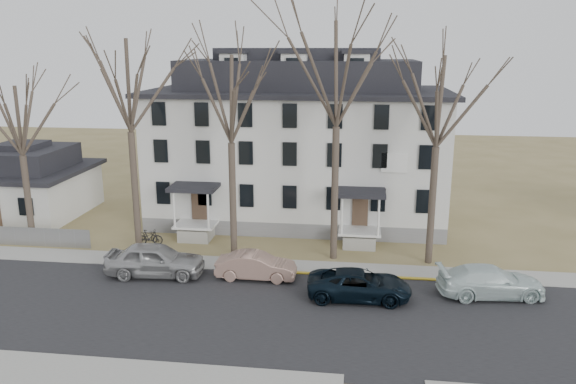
# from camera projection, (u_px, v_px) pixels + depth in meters

# --- Properties ---
(ground) EXTENTS (120.00, 120.00, 0.00)m
(ground) POSITION_uv_depth(u_px,v_px,m) (299.00, 340.00, 23.93)
(ground) COLOR olive
(ground) RESTS_ON ground
(main_road) EXTENTS (120.00, 10.00, 0.04)m
(main_road) POSITION_uv_depth(u_px,v_px,m) (303.00, 318.00, 25.85)
(main_road) COLOR #27272A
(main_road) RESTS_ON ground
(far_sidewalk) EXTENTS (120.00, 2.00, 0.08)m
(far_sidewalk) POSITION_uv_depth(u_px,v_px,m) (314.00, 269.00, 31.62)
(far_sidewalk) COLOR #A09F97
(far_sidewalk) RESTS_ON ground
(yellow_curb) EXTENTS (14.00, 0.25, 0.06)m
(yellow_curb) POSITION_uv_depth(u_px,v_px,m) (405.00, 279.00, 30.14)
(yellow_curb) COLOR gold
(yellow_curb) RESTS_ON ground
(boarding_house) EXTENTS (20.80, 12.36, 12.05)m
(boarding_house) POSITION_uv_depth(u_px,v_px,m) (298.00, 144.00, 40.07)
(boarding_house) COLOR slate
(boarding_house) RESTS_ON ground
(small_house) EXTENTS (8.70, 8.70, 5.00)m
(small_house) POSITION_uv_depth(u_px,v_px,m) (26.00, 185.00, 41.42)
(small_house) COLOR silver
(small_house) RESTS_ON ground
(tree_far_left) EXTENTS (8.40, 8.40, 13.72)m
(tree_far_left) POSITION_uv_depth(u_px,v_px,m) (127.00, 79.00, 32.09)
(tree_far_left) COLOR #473B31
(tree_far_left) RESTS_ON ground
(tree_mid_left) EXTENTS (7.80, 7.80, 12.74)m
(tree_mid_left) POSITION_uv_depth(u_px,v_px,m) (230.00, 93.00, 31.55)
(tree_mid_left) COLOR #473B31
(tree_mid_left) RESTS_ON ground
(tree_center) EXTENTS (9.00, 9.00, 14.70)m
(tree_center) POSITION_uv_depth(u_px,v_px,m) (337.00, 66.00, 30.44)
(tree_center) COLOR #473B31
(tree_center) RESTS_ON ground
(tree_mid_right) EXTENTS (7.80, 7.80, 12.74)m
(tree_mid_right) POSITION_uv_depth(u_px,v_px,m) (439.00, 95.00, 30.14)
(tree_mid_right) COLOR #473B31
(tree_mid_right) RESTS_ON ground
(tree_bungalow) EXTENTS (6.60, 6.60, 10.78)m
(tree_bungalow) POSITION_uv_depth(u_px,v_px,m) (18.00, 116.00, 33.51)
(tree_bungalow) COLOR #473B31
(tree_bungalow) RESTS_ON ground
(car_silver) EXTENTS (5.45, 2.50, 1.81)m
(car_silver) POSITION_uv_depth(u_px,v_px,m) (155.00, 260.00, 30.39)
(car_silver) COLOR #A3A3A3
(car_silver) RESTS_ON ground
(car_tan) EXTENTS (4.28, 1.50, 1.41)m
(car_tan) POSITION_uv_depth(u_px,v_px,m) (256.00, 267.00, 30.05)
(car_tan) COLOR #9C7869
(car_tan) RESTS_ON ground
(car_navy) EXTENTS (5.16, 2.46, 1.42)m
(car_navy) POSITION_uv_depth(u_px,v_px,m) (359.00, 285.00, 27.67)
(car_navy) COLOR black
(car_navy) RESTS_ON ground
(car_white) EXTENTS (5.47, 2.78, 1.52)m
(car_white) POSITION_uv_depth(u_px,v_px,m) (491.00, 282.00, 27.93)
(car_white) COLOR silver
(car_white) RESTS_ON ground
(bicycle_left) EXTENTS (1.60, 1.04, 0.80)m
(bicycle_left) POSITION_uv_depth(u_px,v_px,m) (148.00, 236.00, 35.90)
(bicycle_left) COLOR black
(bicycle_left) RESTS_ON ground
(bicycle_right) EXTENTS (1.68, 0.65, 0.98)m
(bicycle_right) POSITION_uv_depth(u_px,v_px,m) (150.00, 238.00, 35.20)
(bicycle_right) COLOR black
(bicycle_right) RESTS_ON ground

